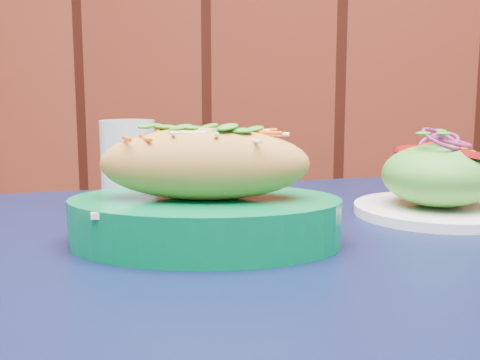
# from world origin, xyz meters

# --- Properties ---
(cafe_table) EXTENTS (1.05, 1.05, 0.75)m
(cafe_table) POSITION_xyz_m (-0.48, 1.77, 0.66)
(cafe_table) COLOR black
(cafe_table) RESTS_ON ground
(banh_mi_basket) EXTENTS (0.30, 0.21, 0.13)m
(banh_mi_basket) POSITION_xyz_m (-0.57, 1.77, 0.80)
(banh_mi_basket) COLOR #006938
(banh_mi_basket) RESTS_ON cafe_table
(salad_plate) EXTENTS (0.21, 0.21, 0.10)m
(salad_plate) POSITION_xyz_m (-0.31, 1.95, 0.79)
(salad_plate) COLOR white
(salad_plate) RESTS_ON cafe_table
(water_glass) EXTENTS (0.07, 0.07, 0.12)m
(water_glass) POSITION_xyz_m (-0.71, 1.94, 0.81)
(water_glass) COLOR silver
(water_glass) RESTS_ON cafe_table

